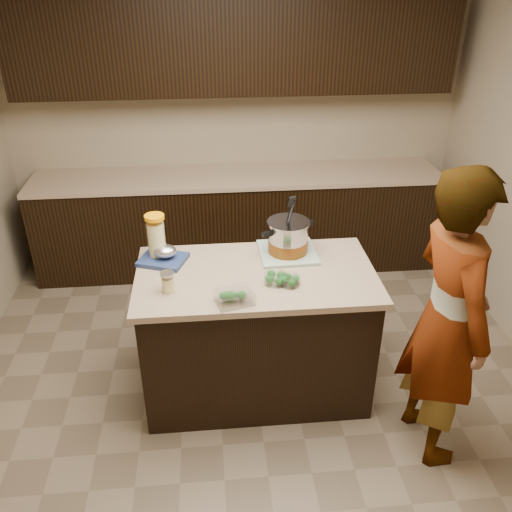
{
  "coord_description": "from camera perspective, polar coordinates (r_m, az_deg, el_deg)",
  "views": [
    {
      "loc": [
        -0.27,
        -2.81,
        2.6
      ],
      "look_at": [
        0.0,
        0.0,
        1.02
      ],
      "focal_mm": 38.0,
      "sensor_mm": 36.0,
      "label": 1
    }
  ],
  "objects": [
    {
      "name": "lemonade_pitcher",
      "position": [
        3.44,
        -10.43,
        1.77
      ],
      "size": [
        0.14,
        0.14,
        0.3
      ],
      "rotation": [
        0.0,
        0.0,
        -0.16
      ],
      "color": "#E5D98C",
      "rests_on": "island"
    },
    {
      "name": "dish_towel",
      "position": [
        3.5,
        3.35,
        0.39
      ],
      "size": [
        0.37,
        0.37,
        0.02
      ],
      "primitive_type": "cube",
      "rotation": [
        0.0,
        0.0,
        0.03
      ],
      "color": "#5A8661",
      "rests_on": "island"
    },
    {
      "name": "ground_plane",
      "position": [
        3.83,
        0.0,
        -13.44
      ],
      "size": [
        4.0,
        4.0,
        0.0
      ],
      "primitive_type": "plane",
      "color": "brown",
      "rests_on": "ground"
    },
    {
      "name": "broccoli_tub_right",
      "position": [
        3.17,
        3.57,
        -2.63
      ],
      "size": [
        0.13,
        0.13,
        0.06
      ],
      "rotation": [
        0.0,
        0.0,
        -0.12
      ],
      "color": "silver",
      "rests_on": "island"
    },
    {
      "name": "stock_pot",
      "position": [
        3.46,
        3.4,
        1.83
      ],
      "size": [
        0.36,
        0.36,
        0.38
      ],
      "rotation": [
        0.0,
        0.0,
        0.42
      ],
      "color": "#B7B7BC",
      "rests_on": "dish_towel"
    },
    {
      "name": "mason_jar",
      "position": [
        3.13,
        -9.26,
        -2.78
      ],
      "size": [
        0.1,
        0.1,
        0.13
      ],
      "rotation": [
        0.0,
        0.0,
        0.19
      ],
      "color": "#E5D98C",
      "rests_on": "island"
    },
    {
      "name": "person",
      "position": [
        3.1,
        19.51,
        -6.42
      ],
      "size": [
        0.48,
        0.68,
        1.76
      ],
      "primitive_type": "imported",
      "rotation": [
        0.0,
        0.0,
        1.68
      ],
      "color": "gray",
      "rests_on": "ground"
    },
    {
      "name": "back_cabinets",
      "position": [
        4.84,
        -1.96,
        9.21
      ],
      "size": [
        3.6,
        0.63,
        2.33
      ],
      "color": "black",
      "rests_on": "ground"
    },
    {
      "name": "broccoli_tub_rect",
      "position": [
        3.01,
        -2.3,
        -4.42
      ],
      "size": [
        0.23,
        0.19,
        0.07
      ],
      "rotation": [
        0.0,
        0.0,
        0.27
      ],
      "color": "silver",
      "rests_on": "island"
    },
    {
      "name": "room_shell",
      "position": [
        2.95,
        0.0,
        11.85
      ],
      "size": [
        4.04,
        4.04,
        2.72
      ],
      "color": "tan",
      "rests_on": "ground"
    },
    {
      "name": "island",
      "position": [
        3.54,
        0.0,
        -8.04
      ],
      "size": [
        1.46,
        0.81,
        0.9
      ],
      "color": "black",
      "rests_on": "ground"
    },
    {
      "name": "broccoli_tub_left",
      "position": [
        3.18,
        2.04,
        -2.41
      ],
      "size": [
        0.15,
        0.15,
        0.06
      ],
      "rotation": [
        0.0,
        0.0,
        0.18
      ],
      "color": "silver",
      "rests_on": "island"
    },
    {
      "name": "blue_tray",
      "position": [
        3.44,
        -9.67,
        -0.06
      ],
      "size": [
        0.34,
        0.31,
        0.11
      ],
      "rotation": [
        0.0,
        0.0,
        -0.36
      ],
      "color": "navy",
      "rests_on": "island"
    }
  ]
}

